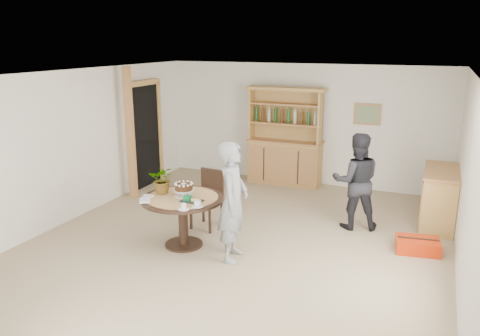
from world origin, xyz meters
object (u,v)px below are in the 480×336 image
Objects in this scene: hutch at (285,152)px; dining_table at (183,207)px; teen_boy at (233,202)px; sideboard at (439,198)px; dining_chair at (209,195)px; adult_person at (356,181)px; red_suitcase at (417,245)px.

dining_table is (-0.42, -3.58, -0.08)m from hutch.
dining_table is at bearing 73.98° from teen_boy.
dining_table is (-3.46, -2.34, 0.13)m from sideboard.
teen_boy is at bearing -6.71° from dining_table.
adult_person reaches higher than dining_chair.
adult_person is at bearing 37.68° from dining_table.
adult_person is at bearing -46.19° from teen_boy.
teen_boy is 2.54× the size of red_suitcase.
sideboard is at bearing -56.18° from teen_boy.
hutch is at bearing -2.57° from teen_boy.
red_suitcase is at bearing -71.97° from teen_boy.
hutch reaches higher than red_suitcase.
red_suitcase is (-0.24, -1.22, -0.37)m from sideboard.
red_suitcase is at bearing 132.51° from adult_person.
dining_chair reaches higher than dining_table.
sideboard is 1.92× the size of red_suitcase.
adult_person is at bearing 141.07° from red_suitcase.
sideboard is at bearing -170.85° from adult_person.
teen_boy is at bearing -162.01° from red_suitcase.
adult_person is (2.20, 1.70, 0.18)m from dining_table.
adult_person is at bearing -46.53° from hutch.
dining_table is 0.77× the size of adult_person.
dining_chair is at bearing 3.75° from adult_person.
teen_boy is 2.25m from adult_person.
teen_boy is (0.85, -0.10, 0.23)m from dining_table.
hutch is 3.61m from dining_table.
dining_table is 0.83m from dining_chair.
dining_table is 2.79m from adult_person.
red_suitcase is at bearing 11.46° from dining_chair.
dining_chair reaches higher than sideboard.
dining_table is at bearing -84.37° from dining_chair.
teen_boy reaches higher than red_suitcase.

